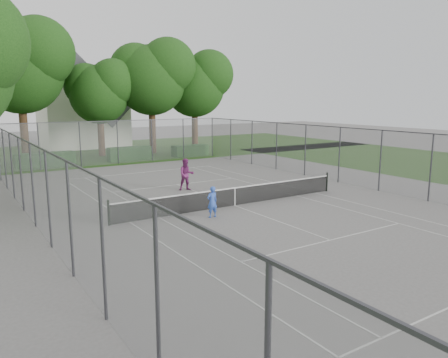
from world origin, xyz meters
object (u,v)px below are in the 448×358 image
tennis_net (235,196)px  girl_player (212,202)px  woman_player (186,174)px  house (83,107)px

tennis_net → girl_player: size_ratio=9.09×
girl_player → woman_player: 6.14m
girl_player → woman_player: bearing=-109.2°
girl_player → woman_player: woman_player is taller
house → woman_player: bearing=-93.1°
house → girl_player: size_ratio=7.56×
tennis_net → woman_player: (-0.25, 4.65, 0.41)m
girl_player → woman_player: (1.81, 5.87, 0.22)m
house → girl_player: 33.00m
tennis_net → girl_player: 2.39m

